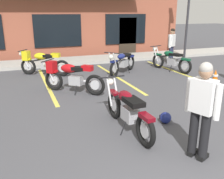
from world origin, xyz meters
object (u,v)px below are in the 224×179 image
Objects in this scene: motorcycle_red_sportbike at (123,62)px; person_in_shorts_foreground at (172,44)px; traffic_cone at (215,77)px; motorcycle_black_cruiser at (171,60)px; person_near_building at (202,106)px; motorcycle_silver_naked at (42,62)px; helmet_on_pavement at (165,118)px; motorcycle_foreground_classic at (128,110)px; motorcycle_blue_standard at (70,76)px.

person_in_shorts_foreground is (3.02, 1.07, 0.49)m from motorcycle_red_sportbike.
motorcycle_black_cruiser is at bearing 95.80° from traffic_cone.
motorcycle_silver_naked is at bearing 104.39° from person_near_building.
motorcycle_red_sportbike is 6.74× the size of helmet_on_pavement.
helmet_on_pavement is (0.94, 0.00, -0.33)m from motorcycle_foreground_classic.
motorcycle_red_sportbike reaches higher than helmet_on_pavement.
motorcycle_red_sportbike is at bearing 78.34° from person_near_building.
person_in_shorts_foreground is at bearing 1.97° from motorcycle_silver_naked.
helmet_on_pavement is (0.27, 1.40, -0.82)m from person_near_building.
motorcycle_black_cruiser is 1.23× the size of person_in_shorts_foreground.
helmet_on_pavement is at bearing -101.93° from motorcycle_red_sportbike.
motorcycle_red_sportbike is 1.05× the size of person_near_building.
motorcycle_silver_naked is at bearing 147.11° from traffic_cone.
traffic_cone is (0.24, -2.37, -0.20)m from motorcycle_black_cruiser.
motorcycle_foreground_classic is 1.26× the size of person_in_shorts_foreground.
traffic_cone is (3.62, 3.53, -0.69)m from person_near_building.
motorcycle_silver_naked and motorcycle_blue_standard have the same top height.
helmet_on_pavement is at bearing 79.28° from person_near_building.
motorcycle_silver_naked is at bearing 167.63° from motorcycle_black_cruiser.
motorcycle_foreground_classic is 1.00m from helmet_on_pavement.
motorcycle_black_cruiser is 6.82m from person_near_building.
motorcycle_foreground_classic is 3.09m from motorcycle_blue_standard.
person_in_shorts_foreground is 8.42m from person_near_building.
motorcycle_black_cruiser is at bearing 48.00° from motorcycle_foreground_classic.
person_near_building is at bearing -74.44° from motorcycle_blue_standard.
motorcycle_red_sportbike is 3.24m from person_in_shorts_foreground.
person_in_shorts_foreground and person_near_building have the same top height.
traffic_cone is (4.85, -0.91, -0.27)m from motorcycle_blue_standard.
traffic_cone is (-0.67, -3.72, -0.69)m from person_in_shorts_foreground.
person_near_building is (-4.29, -7.25, 0.00)m from person_in_shorts_foreground.
motorcycle_foreground_classic and motorcycle_red_sportbike have the same top height.
person_near_building reaches higher than motorcycle_black_cruiser.
person_in_shorts_foreground is (6.10, 0.21, 0.42)m from motorcycle_silver_naked.
motorcycle_red_sportbike is 3.20m from motorcycle_silver_naked.
traffic_cone is at bearing 32.40° from helmet_on_pavement.
motorcycle_foreground_classic is at bearing -130.35° from person_in_shorts_foreground.
person_in_shorts_foreground reaches higher than motorcycle_blue_standard.
traffic_cone is (3.35, 2.13, 0.13)m from helmet_on_pavement.
person_in_shorts_foreground is at bearing 49.65° from motorcycle_foreground_classic.
motorcycle_foreground_classic is at bearing -153.61° from traffic_cone.
motorcycle_blue_standard is at bearing -153.06° from person_in_shorts_foreground.
motorcycle_foreground_classic is 4.80m from traffic_cone.
motorcycle_black_cruiser is 1.70m from person_in_shorts_foreground.
motorcycle_foreground_classic is 1.26× the size of person_near_building.
traffic_cone is at bearing -10.59° from motorcycle_blue_standard.
traffic_cone is at bearing 26.39° from motorcycle_foreground_classic.
motorcycle_blue_standard is 1.02× the size of person_near_building.
person_in_shorts_foreground is 3.84m from traffic_cone.
motorcycle_blue_standard is 3.41m from helmet_on_pavement.
motorcycle_black_cruiser is 3.88× the size of traffic_cone.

